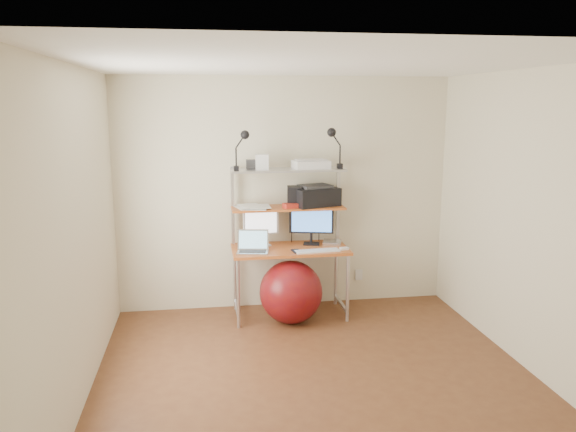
% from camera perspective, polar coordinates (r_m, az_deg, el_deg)
% --- Properties ---
extents(room, '(3.60, 3.60, 3.60)m').
position_cam_1_polar(room, '(4.34, 3.12, -1.48)').
color(room, brown).
rests_on(room, ground).
extents(computer_desk, '(1.20, 0.60, 1.57)m').
position_cam_1_polar(computer_desk, '(5.85, 0.09, -1.05)').
color(computer_desk, '#C66626').
rests_on(computer_desk, ground).
extents(desktop, '(1.20, 0.60, 0.00)m').
position_cam_1_polar(desktop, '(5.84, 0.19, -3.25)').
color(desktop, '#C66626').
rests_on(desktop, computer_desk).
extents(mid_shelf, '(1.18, 0.34, 0.00)m').
position_cam_1_polar(mid_shelf, '(5.88, -0.01, 0.95)').
color(mid_shelf, '#C66626').
rests_on(mid_shelf, computer_desk).
extents(top_shelf, '(1.18, 0.34, 0.00)m').
position_cam_1_polar(top_shelf, '(5.82, -0.01, 4.82)').
color(top_shelf, silver).
rests_on(top_shelf, computer_desk).
extents(floor, '(3.60, 3.60, 0.00)m').
position_cam_1_polar(floor, '(4.78, 2.96, -16.25)').
color(floor, brown).
rests_on(floor, ground).
extents(wall_outlet, '(0.08, 0.01, 0.12)m').
position_cam_1_polar(wall_outlet, '(6.46, 7.21, -5.95)').
color(wall_outlet, silver).
rests_on(wall_outlet, room).
extents(monitor_silver, '(0.38, 0.18, 0.43)m').
position_cam_1_polar(monitor_silver, '(5.90, -2.75, -0.82)').
color(monitor_silver, silver).
rests_on(monitor_silver, desktop).
extents(monitor_black, '(0.46, 0.17, 0.47)m').
position_cam_1_polar(monitor_black, '(5.95, 2.39, -0.66)').
color(monitor_black, black).
rests_on(monitor_black, desktop).
extents(laptop, '(0.35, 0.30, 0.27)m').
position_cam_1_polar(laptop, '(5.69, -3.59, -3.18)').
color(laptop, '#B8B9BD').
rests_on(laptop, desktop).
extents(keyboard, '(0.46, 0.17, 0.01)m').
position_cam_1_polar(keyboard, '(5.70, 2.99, -3.56)').
color(keyboard, silver).
rests_on(keyboard, desktop).
extents(mouse, '(0.10, 0.07, 0.02)m').
position_cam_1_polar(mouse, '(5.79, 5.73, -3.31)').
color(mouse, silver).
rests_on(mouse, desktop).
extents(mac_mini, '(0.23, 0.23, 0.04)m').
position_cam_1_polar(mac_mini, '(6.00, 4.51, -2.70)').
color(mac_mini, '#B8B9BD').
rests_on(mac_mini, desktop).
extents(phone, '(0.09, 0.15, 0.01)m').
position_cam_1_polar(phone, '(5.69, 0.86, -3.60)').
color(phone, black).
rests_on(phone, desktop).
extents(printer, '(0.54, 0.45, 0.22)m').
position_cam_1_polar(printer, '(5.94, 2.76, 2.06)').
color(printer, black).
rests_on(printer, mid_shelf).
extents(nas_cube, '(0.16, 0.16, 0.21)m').
position_cam_1_polar(nas_cube, '(5.88, 0.65, 2.01)').
color(nas_cube, black).
rests_on(nas_cube, mid_shelf).
extents(red_box, '(0.20, 0.16, 0.05)m').
position_cam_1_polar(red_box, '(5.81, 0.39, 1.07)').
color(red_box, red).
rests_on(red_box, mid_shelf).
extents(scanner, '(0.39, 0.28, 0.10)m').
position_cam_1_polar(scanner, '(5.85, 2.34, 5.30)').
color(scanner, silver).
rests_on(scanner, top_shelf).
extents(box_white, '(0.14, 0.12, 0.15)m').
position_cam_1_polar(box_white, '(5.76, -2.66, 5.52)').
color(box_white, silver).
rests_on(box_white, top_shelf).
extents(box_grey, '(0.10, 0.10, 0.09)m').
position_cam_1_polar(box_grey, '(5.82, -3.81, 5.26)').
color(box_grey, '#323235').
rests_on(box_grey, top_shelf).
extents(clip_lamp_left, '(0.16, 0.09, 0.40)m').
position_cam_1_polar(clip_lamp_left, '(5.62, -4.59, 7.57)').
color(clip_lamp_left, black).
rests_on(clip_lamp_left, top_shelf).
extents(clip_lamp_right, '(0.17, 0.09, 0.42)m').
position_cam_1_polar(clip_lamp_right, '(5.81, 4.63, 7.80)').
color(clip_lamp_right, black).
rests_on(clip_lamp_right, top_shelf).
extents(exercise_ball, '(0.65, 0.65, 0.65)m').
position_cam_1_polar(exercise_ball, '(5.78, 0.29, -7.73)').
color(exercise_ball, maroon).
rests_on(exercise_ball, floor).
extents(paper_stack, '(0.38, 0.41, 0.02)m').
position_cam_1_polar(paper_stack, '(5.83, -3.61, 0.96)').
color(paper_stack, white).
rests_on(paper_stack, mid_shelf).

